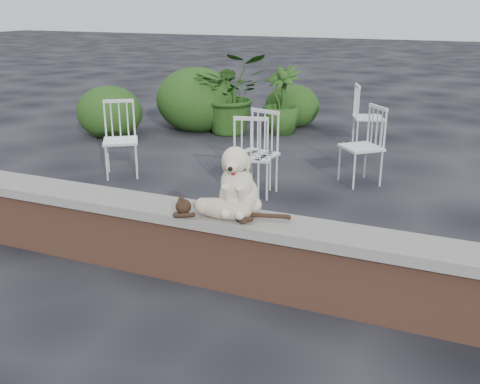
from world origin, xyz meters
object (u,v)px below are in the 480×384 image
at_px(dog, 239,178).
at_px(chair_e, 368,116).
at_px(potted_plant_a, 232,93).
at_px(chair_a, 120,139).
at_px(potted_plant_b, 282,100).
at_px(chair_c, 253,155).
at_px(chair_d, 361,146).
at_px(chair_b, 255,153).
at_px(cat, 221,207).

xyz_separation_m(dog, chair_e, (0.09, 4.69, -0.39)).
height_order(dog, potted_plant_a, potted_plant_a).
relative_size(chair_a, potted_plant_b, 0.84).
distance_m(chair_e, chair_c, 2.82).
relative_size(chair_e, potted_plant_b, 0.84).
xyz_separation_m(chair_e, chair_d, (0.27, -1.82, 0.00)).
bearing_deg(chair_a, potted_plant_a, 50.35).
bearing_deg(potted_plant_b, chair_d, -51.17).
height_order(chair_e, chair_a, same).
bearing_deg(chair_c, chair_a, -15.55).
xyz_separation_m(chair_c, chair_a, (-1.79, 0.02, 0.00)).
height_order(chair_b, chair_d, same).
bearing_deg(chair_c, dog, 94.16).
relative_size(potted_plant_a, potted_plant_b, 1.20).
height_order(chair_e, potted_plant_a, potted_plant_a).
distance_m(cat, chair_b, 2.29).
bearing_deg(potted_plant_a, dog, -65.45).
height_order(chair_b, chair_c, same).
bearing_deg(chair_b, potted_plant_b, 117.94).
bearing_deg(chair_a, potted_plant_b, 37.19).
xyz_separation_m(dog, chair_c, (-0.68, 1.98, -0.39)).
bearing_deg(chair_a, dog, -72.37).
relative_size(dog, cat, 0.55).
xyz_separation_m(cat, potted_plant_a, (-2.09, 4.91, 0.00)).
xyz_separation_m(chair_d, potted_plant_a, (-2.53, 1.89, 0.20)).
relative_size(chair_e, potted_plant_a, 0.70).
bearing_deg(potted_plant_a, potted_plant_b, 20.80).
xyz_separation_m(chair_b, chair_e, (0.78, 2.63, 0.00)).
distance_m(chair_c, chair_a, 1.79).
distance_m(chair_a, chair_d, 2.96).
bearing_deg(chair_d, dog, -48.76).
xyz_separation_m(cat, chair_c, (-0.60, 2.13, -0.20)).
height_order(chair_c, potted_plant_b, potted_plant_b).
relative_size(chair_b, chair_a, 1.00).
relative_size(dog, chair_d, 0.59).
distance_m(chair_b, chair_e, 2.75).
distance_m(chair_e, potted_plant_b, 1.54).
height_order(dog, chair_c, dog).
bearing_deg(chair_e, chair_d, 167.38).
height_order(cat, potted_plant_b, potted_plant_b).
xyz_separation_m(chair_b, chair_a, (-1.79, -0.05, 0.00)).
height_order(chair_a, potted_plant_a, potted_plant_a).
bearing_deg(cat, chair_e, 77.74).
xyz_separation_m(dog, chair_b, (-0.69, 2.05, -0.39)).
bearing_deg(chair_e, cat, 157.05).
relative_size(dog, chair_c, 0.59).
distance_m(chair_b, chair_a, 1.79).
relative_size(chair_a, chair_d, 1.00).
bearing_deg(dog, chair_a, 130.81).
height_order(potted_plant_a, potted_plant_b, potted_plant_a).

